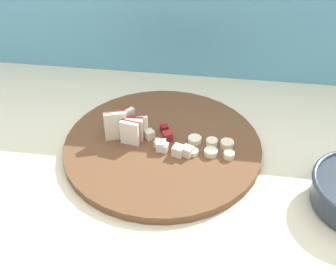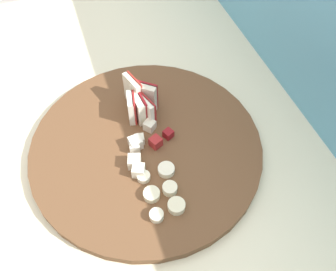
{
  "view_description": "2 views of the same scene",
  "coord_description": "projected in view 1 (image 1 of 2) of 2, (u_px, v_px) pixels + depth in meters",
  "views": [
    {
      "loc": [
        0.01,
        -0.66,
        1.48
      ],
      "look_at": [
        -0.09,
        0.04,
        0.93
      ],
      "focal_mm": 49.01,
      "sensor_mm": 36.0,
      "label": 1
    },
    {
      "loc": [
        0.25,
        -0.01,
        1.39
      ],
      "look_at": [
        -0.1,
        0.11,
        0.89
      ],
      "focal_mm": 37.57,
      "sensor_mm": 36.0,
      "label": 2
    }
  ],
  "objects": [
    {
      "name": "banana_slice_rows",
      "position": [
        212.0,
        147.0,
        0.93
      ],
      "size": [
        0.1,
        0.06,
        0.01
      ],
      "color": "white",
      "rests_on": "cutting_board"
    },
    {
      "name": "apple_dice_pile",
      "position": [
        168.0,
        144.0,
        0.93
      ],
      "size": [
        0.11,
        0.1,
        0.02
      ],
      "color": "beige",
      "rests_on": "cutting_board"
    },
    {
      "name": "tile_backsplash",
      "position": [
        213.0,
        144.0,
        1.35
      ],
      "size": [
        2.4,
        0.04,
        1.25
      ],
      "primitive_type": "cube",
      "color": "#5BA3C1",
      "rests_on": "ground"
    },
    {
      "name": "apple_wedge_fan",
      "position": [
        127.0,
        127.0,
        0.95
      ],
      "size": [
        0.09,
        0.06,
        0.06
      ],
      "color": "#A32323",
      "rests_on": "cutting_board"
    },
    {
      "name": "cutting_board",
      "position": [
        162.0,
        147.0,
        0.95
      ],
      "size": [
        0.41,
        0.41,
        0.02
      ],
      "primitive_type": "cylinder",
      "color": "brown",
      "rests_on": "tiled_countertop"
    }
  ]
}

